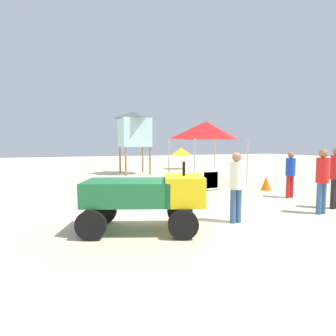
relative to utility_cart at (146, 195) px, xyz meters
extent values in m
plane|color=beige|center=(1.64, 0.41, -0.78)|extent=(80.00, 80.00, 0.00)
cube|color=#1E6B38|center=(-0.37, 0.15, 0.07)|extent=(2.08, 1.69, 0.50)
cube|color=yellow|center=(0.75, -0.30, 0.12)|extent=(1.15, 1.32, 0.60)
cylinder|color=black|center=(0.75, -0.30, 0.57)|extent=(0.08, 0.08, 0.30)
cylinder|color=black|center=(0.91, 0.23, -0.48)|extent=(0.62, 0.39, 0.60)
cylinder|color=black|center=(0.50, -0.79, -0.48)|extent=(0.62, 0.39, 0.60)
cylinder|color=black|center=(-0.77, 0.90, -0.48)|extent=(0.62, 0.39, 0.60)
cylinder|color=black|center=(-1.17, -0.12, -0.48)|extent=(0.62, 0.39, 0.60)
cube|color=white|center=(2.67, 1.92, -0.34)|extent=(0.48, 0.48, 0.04)
cube|color=white|center=(2.67, 1.70, -0.14)|extent=(0.48, 0.04, 0.40)
cube|color=white|center=(2.67, 1.92, -0.25)|extent=(0.48, 0.48, 0.04)
cube|color=white|center=(2.67, 1.70, -0.05)|extent=(0.48, 0.04, 0.40)
cube|color=white|center=(2.67, 1.92, -0.16)|extent=(0.48, 0.48, 0.04)
cube|color=white|center=(2.67, 1.70, 0.04)|extent=(0.48, 0.04, 0.40)
cube|color=white|center=(2.67, 1.92, -0.07)|extent=(0.48, 0.48, 0.04)
cube|color=white|center=(2.67, 1.70, 0.13)|extent=(0.48, 0.04, 0.40)
cylinder|color=white|center=(2.88, 2.13, -0.57)|extent=(0.04, 0.04, 0.42)
cylinder|color=white|center=(2.46, 2.13, -0.57)|extent=(0.04, 0.04, 0.42)
cylinder|color=white|center=(2.88, 1.71, -0.57)|extent=(0.04, 0.04, 0.42)
cylinder|color=white|center=(2.46, 1.71, -0.57)|extent=(0.04, 0.04, 0.42)
ellipsoid|color=yellow|center=(0.88, 3.81, -0.74)|extent=(2.15, 0.30, 0.08)
ellipsoid|color=orange|center=(0.82, 3.78, -0.66)|extent=(2.01, 0.57, 0.08)
ellipsoid|color=green|center=(0.93, 3.74, -0.58)|extent=(2.16, 0.77, 0.08)
ellipsoid|color=yellow|center=(0.93, 3.79, -0.50)|extent=(2.09, 0.45, 0.08)
ellipsoid|color=white|center=(0.82, 3.70, -0.42)|extent=(2.24, 0.47, 0.08)
ellipsoid|color=orange|center=(0.88, 3.76, -0.34)|extent=(2.14, 0.32, 0.08)
cylinder|color=red|center=(5.72, 1.52, -0.39)|extent=(0.14, 0.14, 0.78)
cylinder|color=red|center=(5.88, 1.52, -0.39)|extent=(0.14, 0.14, 0.78)
cylinder|color=#193FB2|center=(5.80, 1.52, 0.31)|extent=(0.32, 0.32, 0.62)
sphere|color=#9E6B47|center=(5.80, 1.52, 0.72)|extent=(0.21, 0.21, 0.21)
cylinder|color=black|center=(5.62, -0.20, -0.35)|extent=(0.14, 0.14, 0.87)
cylinder|color=red|center=(5.70, -0.20, 0.43)|extent=(0.32, 0.32, 0.69)
cylinder|color=#33598C|center=(2.08, -0.25, -0.38)|extent=(0.14, 0.14, 0.81)
cylinder|color=#33598C|center=(2.24, -0.25, -0.38)|extent=(0.14, 0.14, 0.81)
cylinder|color=white|center=(2.16, -0.25, 0.35)|extent=(0.32, 0.32, 0.65)
sphere|color=#9E6B47|center=(2.16, -0.25, 0.79)|extent=(0.22, 0.22, 0.22)
cylinder|color=#33598C|center=(4.69, -0.47, -0.36)|extent=(0.14, 0.14, 0.85)
cylinder|color=#33598C|center=(4.85, -0.47, -0.36)|extent=(0.14, 0.14, 0.85)
cylinder|color=red|center=(4.77, -0.47, 0.40)|extent=(0.32, 0.32, 0.67)
sphere|color=#9E6B47|center=(4.77, -0.47, 0.85)|extent=(0.23, 0.23, 0.23)
cylinder|color=#B2B2B7|center=(3.69, 4.66, 0.29)|extent=(0.05, 0.05, 2.16)
cylinder|color=#B2B2B7|center=(6.49, 4.66, 0.29)|extent=(0.05, 0.05, 2.16)
cylinder|color=#B2B2B7|center=(3.69, 7.46, 0.29)|extent=(0.05, 0.05, 2.16)
cylinder|color=#B2B2B7|center=(6.49, 7.46, 0.29)|extent=(0.05, 0.05, 2.16)
pyramid|color=red|center=(5.09, 6.06, 1.81)|extent=(2.81, 2.81, 0.87)
cylinder|color=olive|center=(2.11, 10.45, 0.09)|extent=(0.12, 0.12, 1.74)
cylinder|color=olive|center=(3.67, 10.45, 0.09)|extent=(0.12, 0.12, 1.74)
cylinder|color=olive|center=(2.11, 12.01, 0.09)|extent=(0.12, 0.12, 1.74)
cylinder|color=olive|center=(3.67, 12.01, 0.09)|extent=(0.12, 0.12, 1.74)
cube|color=#AFE4E3|center=(2.89, 11.23, 1.86)|extent=(1.80, 1.80, 1.80)
pyramid|color=#4C5156|center=(2.89, 11.23, 2.98)|extent=(1.98, 1.98, 0.45)
cylinder|color=beige|center=(7.22, 13.35, 0.05)|extent=(0.04, 0.04, 1.67)
cone|color=yellow|center=(7.22, 13.35, 0.58)|extent=(1.74, 1.74, 0.61)
cone|color=orange|center=(6.20, 3.09, -0.49)|extent=(0.41, 0.41, 0.59)
camera|label=1|loc=(-1.74, -5.37, 1.06)|focal=28.43mm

